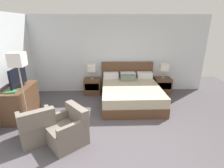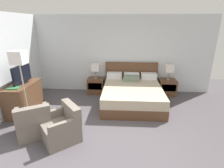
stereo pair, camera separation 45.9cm
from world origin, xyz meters
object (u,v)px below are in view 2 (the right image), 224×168
(bed, at_px, (132,93))
(nightstand_left, at_px, (96,86))
(table_lamp_left, at_px, (95,68))
(nightstand_right, at_px, (167,87))
(book_red_cover, at_px, (13,88))
(floor_lamp, at_px, (20,64))
(armchair_by_window, at_px, (34,123))
(tv, at_px, (22,74))
(table_lamp_right, at_px, (169,69))
(dresser, at_px, (24,98))
(armchair_companion, at_px, (62,127))

(bed, distance_m, nightstand_left, 1.43)
(table_lamp_left, bearing_deg, nightstand_left, -90.00)
(nightstand_right, bearing_deg, book_red_cover, -156.18)
(floor_lamp, bearing_deg, bed, 25.17)
(bed, relative_size, armchair_by_window, 2.20)
(nightstand_right, xyz_separation_m, table_lamp_left, (-2.46, 0.00, 0.65))
(tv, bearing_deg, table_lamp_right, 18.70)
(nightstand_right, bearing_deg, armchair_by_window, -143.88)
(tv, distance_m, book_red_cover, 0.49)
(nightstand_left, bearing_deg, bed, -30.49)
(table_lamp_right, bearing_deg, nightstand_right, -90.00)
(table_lamp_right, height_order, dresser, table_lamp_right)
(table_lamp_right, relative_size, armchair_by_window, 0.54)
(table_lamp_left, xyz_separation_m, floor_lamp, (-1.42, -1.97, 0.55))
(armchair_by_window, height_order, floor_lamp, floor_lamp)
(bed, height_order, armchair_companion, bed)
(bed, relative_size, tv, 2.51)
(bed, xyz_separation_m, table_lamp_right, (1.23, 0.73, 0.62))
(nightstand_right, height_order, floor_lamp, floor_lamp)
(book_red_cover, bearing_deg, nightstand_right, 23.82)
(table_lamp_right, relative_size, armchair_companion, 0.52)
(dresser, bearing_deg, table_lamp_right, 19.78)
(nightstand_left, bearing_deg, tv, -140.82)
(nightstand_left, distance_m, floor_lamp, 2.71)
(table_lamp_right, distance_m, book_red_cover, 4.60)
(bed, xyz_separation_m, tv, (-2.97, -0.70, 0.76))
(dresser, relative_size, book_red_cover, 4.47)
(dresser, xyz_separation_m, floor_lamp, (0.33, -0.46, 1.05))
(nightstand_left, xyz_separation_m, armchair_by_window, (-0.99, -2.51, 0.01))
(table_lamp_left, distance_m, book_red_cover, 2.56)
(tv, height_order, book_red_cover, tv)
(nightstand_left, relative_size, nightstand_right, 1.00)
(bed, relative_size, nightstand_right, 3.74)
(dresser, bearing_deg, floor_lamp, -54.09)
(nightstand_left, bearing_deg, armchair_by_window, -111.43)
(nightstand_left, xyz_separation_m, nightstand_right, (2.46, 0.00, 0.00))
(tv, relative_size, armchair_by_window, 0.88)
(nightstand_left, xyz_separation_m, table_lamp_right, (2.46, 0.00, 0.65))
(dresser, relative_size, floor_lamp, 0.64)
(nightstand_right, bearing_deg, tv, -161.32)
(nightstand_right, relative_size, table_lamp_right, 1.10)
(bed, xyz_separation_m, book_red_cover, (-2.98, -1.13, 0.53))
(nightstand_left, distance_m, armchair_by_window, 2.70)
(bed, distance_m, table_lamp_right, 1.56)
(table_lamp_left, bearing_deg, armchair_by_window, -111.41)
(dresser, distance_m, armchair_by_window, 1.27)
(dresser, bearing_deg, table_lamp_left, 40.90)
(dresser, bearing_deg, nightstand_left, 40.87)
(bed, distance_m, armchair_by_window, 2.85)
(nightstand_left, relative_size, armchair_by_window, 0.59)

